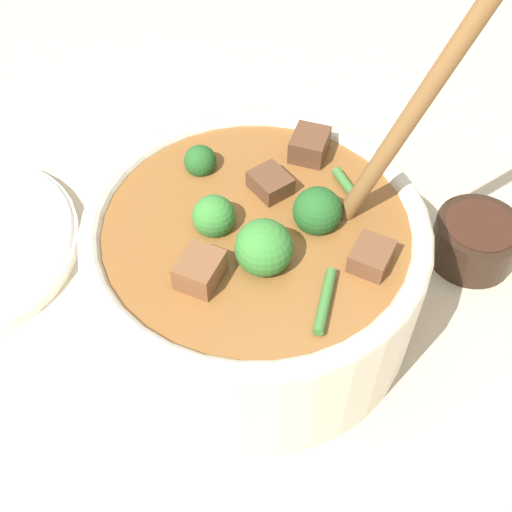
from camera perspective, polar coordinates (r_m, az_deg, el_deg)
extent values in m
plane|color=#C6B293|center=(0.53, 0.00, -5.03)|extent=(4.00, 4.00, 0.00)
cylinder|color=beige|center=(0.48, 0.00, -1.56)|extent=(0.24, 0.24, 0.10)
torus|color=beige|center=(0.44, 0.00, 2.56)|extent=(0.24, 0.24, 0.02)
cylinder|color=brown|center=(0.47, 0.00, -0.03)|extent=(0.22, 0.22, 0.07)
sphere|color=#235B23|center=(0.44, 5.48, 3.99)|extent=(0.03, 0.03, 0.03)
cylinder|color=#6B9956|center=(0.46, 5.25, 1.88)|extent=(0.01, 0.01, 0.02)
sphere|color=#387F33|center=(0.44, -3.76, 3.54)|extent=(0.03, 0.03, 0.03)
cylinder|color=#6B9956|center=(0.45, -3.62, 1.68)|extent=(0.01, 0.01, 0.01)
sphere|color=#235B23|center=(0.48, -4.97, 8.41)|extent=(0.02, 0.02, 0.02)
cylinder|color=#6B9956|center=(0.49, -4.84, 6.91)|extent=(0.01, 0.01, 0.01)
sphere|color=#387F33|center=(0.41, 0.70, 0.74)|extent=(0.04, 0.04, 0.04)
cylinder|color=#6B9956|center=(0.43, 0.67, -1.61)|extent=(0.01, 0.01, 0.02)
cube|color=brown|center=(0.49, 4.76, 9.63)|extent=(0.04, 0.04, 0.02)
cube|color=brown|center=(0.46, 1.28, 6.21)|extent=(0.03, 0.03, 0.02)
cube|color=brown|center=(0.41, -4.99, -1.37)|extent=(0.04, 0.04, 0.02)
cube|color=brown|center=(0.42, 10.17, -0.28)|extent=(0.04, 0.04, 0.02)
cylinder|color=#3D7533|center=(0.47, 8.35, 5.95)|extent=(0.01, 0.03, 0.01)
cylinder|color=#3D7533|center=(0.40, 6.16, -3.97)|extent=(0.04, 0.04, 0.01)
ellipsoid|color=brown|center=(0.46, 7.55, 3.18)|extent=(0.04, 0.03, 0.01)
cylinder|color=brown|center=(0.40, 14.67, 13.47)|extent=(0.09, 0.04, 0.21)
cylinder|color=black|center=(0.58, 18.87, 1.27)|extent=(0.07, 0.07, 0.04)
cylinder|color=#381E14|center=(0.57, 19.23, 2.21)|extent=(0.06, 0.06, 0.01)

